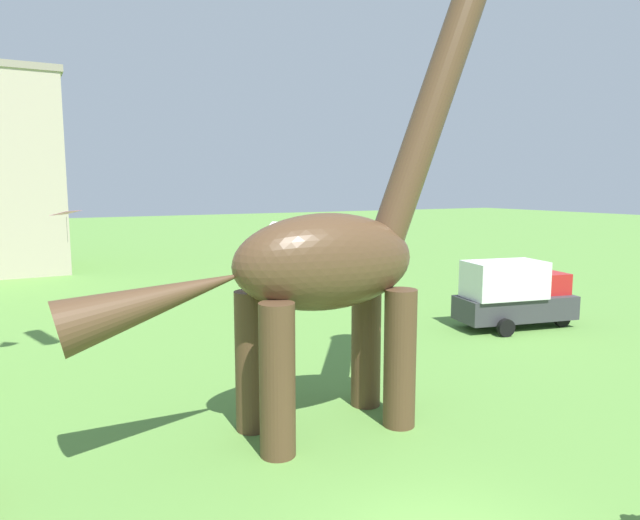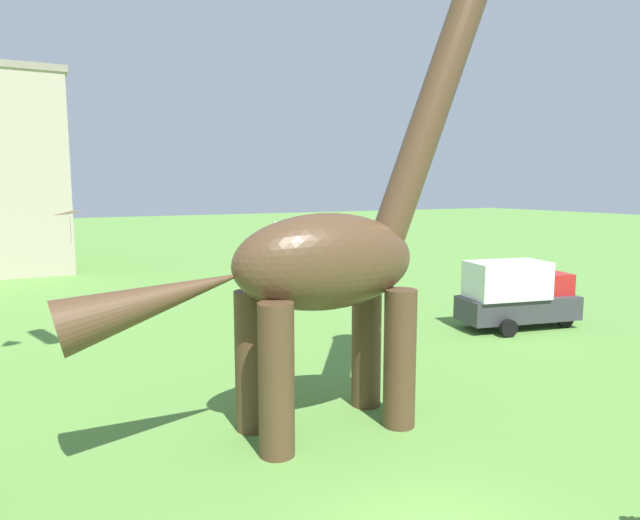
{
  "view_description": "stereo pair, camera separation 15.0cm",
  "coord_description": "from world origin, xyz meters",
  "px_view_note": "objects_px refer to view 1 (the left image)",
  "views": [
    {
      "loc": [
        -6.53,
        -7.24,
        6.66
      ],
      "look_at": [
        0.93,
        6.53,
        4.59
      ],
      "focal_mm": 31.55,
      "sensor_mm": 36.0,
      "label": 1
    },
    {
      "loc": [
        -6.4,
        -7.31,
        6.66
      ],
      "look_at": [
        0.93,
        6.53,
        4.59
      ],
      "focal_mm": 31.55,
      "sensor_mm": 36.0,
      "label": 2
    }
  ],
  "objects_px": {
    "dinosaur_sculpture": "(324,262)",
    "kite_mid_right": "(66,213)",
    "parked_box_truck": "(514,293)",
    "kite_high_left": "(281,228)"
  },
  "relations": [
    {
      "from": "dinosaur_sculpture",
      "to": "kite_mid_right",
      "type": "bearing_deg",
      "value": 103.54
    },
    {
      "from": "dinosaur_sculpture",
      "to": "parked_box_truck",
      "type": "distance_m",
      "value": 14.66
    },
    {
      "from": "parked_box_truck",
      "to": "dinosaur_sculpture",
      "type": "bearing_deg",
      "value": -145.41
    },
    {
      "from": "kite_high_left",
      "to": "parked_box_truck",
      "type": "bearing_deg",
      "value": -49.96
    },
    {
      "from": "dinosaur_sculpture",
      "to": "kite_high_left",
      "type": "xyz_separation_m",
      "value": [
        5.47,
        14.76,
        -0.24
      ]
    },
    {
      "from": "dinosaur_sculpture",
      "to": "parked_box_truck",
      "type": "xyz_separation_m",
      "value": [
        13.25,
        5.5,
        -3.0
      ]
    },
    {
      "from": "kite_mid_right",
      "to": "parked_box_truck",
      "type": "bearing_deg",
      "value": -36.29
    },
    {
      "from": "kite_high_left",
      "to": "kite_mid_right",
      "type": "bearing_deg",
      "value": 158.62
    },
    {
      "from": "dinosaur_sculpture",
      "to": "parked_box_truck",
      "type": "bearing_deg",
      "value": 21.55
    },
    {
      "from": "parked_box_truck",
      "to": "kite_mid_right",
      "type": "bearing_deg",
      "value": 155.77
    }
  ]
}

